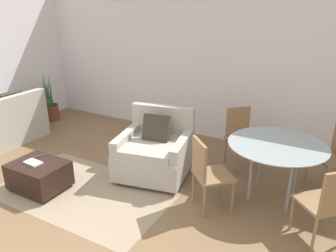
{
  "coord_description": "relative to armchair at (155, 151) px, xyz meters",
  "views": [
    {
      "loc": [
        2.36,
        -1.94,
        2.38
      ],
      "look_at": [
        0.3,
        1.78,
        0.75
      ],
      "focal_mm": 35.0,
      "sensor_mm": 36.0,
      "label": 1
    }
  ],
  "objects": [
    {
      "name": "ground_plane",
      "position": [
        -0.14,
        -1.69,
        -0.36
      ],
      "size": [
        20.0,
        20.0,
        0.0
      ],
      "primitive_type": "plane",
      "color": "brown"
    },
    {
      "name": "wall_back",
      "position": [
        -0.14,
        1.72,
        1.02
      ],
      "size": [
        12.0,
        0.06,
        2.75
      ],
      "color": "white",
      "rests_on": "ground_plane"
    },
    {
      "name": "area_rug",
      "position": [
        -0.57,
        -0.88,
        -0.35
      ],
      "size": [
        2.31,
        1.42,
        0.01
      ],
      "color": "gray",
      "rests_on": "ground_plane"
    },
    {
      "name": "armchair",
      "position": [
        0.0,
        0.0,
        0.0
      ],
      "size": [
        1.12,
        1.11,
        0.93
      ],
      "color": "#B2ADA3",
      "rests_on": "ground_plane"
    },
    {
      "name": "ottoman",
      "position": [
        -1.14,
        -1.1,
        -0.15
      ],
      "size": [
        0.71,
        0.55,
        0.38
      ],
      "color": "black",
      "rests_on": "ground_plane"
    },
    {
      "name": "book_stack",
      "position": [
        -1.19,
        -1.13,
        0.04
      ],
      "size": [
        0.25,
        0.16,
        0.02
      ],
      "color": "beige",
      "rests_on": "ottoman"
    },
    {
      "name": "tv_remote_primary",
      "position": [
        -1.29,
        -0.95,
        0.03
      ],
      "size": [
        0.09,
        0.15,
        0.01
      ],
      "color": "#333338",
      "rests_on": "ottoman"
    },
    {
      "name": "potted_plant",
      "position": [
        -3.17,
        0.93,
        -0.11
      ],
      "size": [
        0.36,
        0.36,
        0.98
      ],
      "color": "brown",
      "rests_on": "ground_plane"
    },
    {
      "name": "dining_table",
      "position": [
        1.63,
        0.22,
        0.31
      ],
      "size": [
        1.2,
        1.2,
        0.74
      ],
      "color": "#99A8AD",
      "rests_on": "ground_plane"
    },
    {
      "name": "dining_chair_near_left",
      "position": [
        0.97,
        -0.43,
        0.16
      ],
      "size": [
        0.59,
        0.59,
        0.9
      ],
      "color": "#93704C",
      "rests_on": "ground_plane"
    },
    {
      "name": "dining_chair_near_right",
      "position": [
        2.28,
        -0.43,
        0.16
      ],
      "size": [
        0.59,
        0.59,
        0.9
      ],
      "color": "#93704C",
      "rests_on": "ground_plane"
    },
    {
      "name": "dining_chair_far_left",
      "position": [
        0.97,
        0.87,
        0.16
      ],
      "size": [
        0.59,
        0.59,
        0.9
      ],
      "color": "#93704C",
      "rests_on": "ground_plane"
    },
    {
      "name": "dining_chair_far_right",
      "position": [
        2.28,
        0.87,
        0.16
      ],
      "size": [
        0.59,
        0.59,
        0.9
      ],
      "color": "#93704C",
      "rests_on": "ground_plane"
    }
  ]
}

